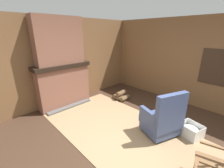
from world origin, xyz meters
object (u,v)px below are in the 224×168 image
(firewood_stack, at_px, (121,96))
(storage_case, at_px, (78,59))
(oil_lamp_vase, at_px, (39,63))
(armchair, at_px, (162,120))
(laundry_basket, at_px, (191,130))

(firewood_stack, bearing_deg, storage_case, -135.70)
(oil_lamp_vase, bearing_deg, armchair, 25.69)
(firewood_stack, relative_size, storage_case, 2.01)
(oil_lamp_vase, xyz_separation_m, storage_case, (0.00, 1.17, -0.04))
(armchair, xyz_separation_m, oil_lamp_vase, (-2.88, -1.38, 1.02))
(laundry_basket, xyz_separation_m, storage_case, (-3.34, -0.63, 1.22))
(laundry_basket, height_order, storage_case, storage_case)
(firewood_stack, relative_size, laundry_basket, 0.97)
(armchair, height_order, oil_lamp_vase, oil_lamp_vase)
(oil_lamp_vase, bearing_deg, laundry_basket, 28.39)
(armchair, height_order, laundry_basket, armchair)
(armchair, bearing_deg, laundry_basket, -117.63)
(firewood_stack, bearing_deg, laundry_basket, -7.92)
(storage_case, bearing_deg, oil_lamp_vase, -90.01)
(storage_case, bearing_deg, firewood_stack, 44.30)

